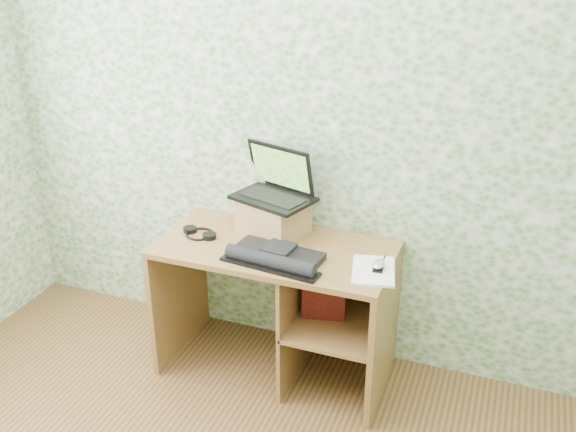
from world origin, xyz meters
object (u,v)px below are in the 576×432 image
at_px(desk, 292,292).
at_px(notepad, 373,271).
at_px(keyboard, 275,257).
at_px(laptop, 276,186).
at_px(riser, 273,216).

distance_m(desk, notepad, 0.54).
bearing_deg(desk, keyboard, -97.39).
xyz_separation_m(laptop, notepad, (0.60, -0.27, -0.24)).
distance_m(riser, notepad, 0.64).
distance_m(keyboard, notepad, 0.48).
distance_m(riser, laptop, 0.16).
xyz_separation_m(riser, laptop, (0.00, 0.04, 0.16)).
bearing_deg(keyboard, notepad, 14.35).
bearing_deg(riser, desk, -38.26).
xyz_separation_m(desk, keyboard, (-0.02, -0.17, 0.29)).
distance_m(desk, riser, 0.41).
relative_size(desk, laptop, 2.60).
xyz_separation_m(desk, notepad, (0.45, -0.11, 0.28)).
height_order(keyboard, notepad, keyboard).
relative_size(desk, keyboard, 2.34).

